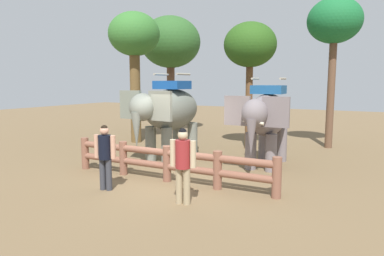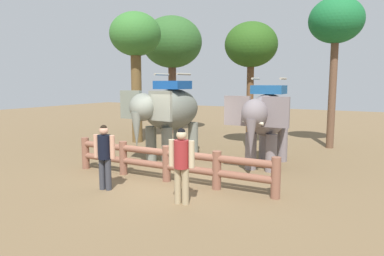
# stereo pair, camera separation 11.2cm
# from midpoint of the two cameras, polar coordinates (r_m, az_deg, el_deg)

# --- Properties ---
(ground_plane) EXTENTS (60.00, 60.00, 0.00)m
(ground_plane) POSITION_cam_midpoint_polar(r_m,az_deg,el_deg) (10.54, -3.86, -8.41)
(ground_plane) COLOR brown
(log_fence) EXTENTS (6.67, 0.32, 1.05)m
(log_fence) POSITION_cam_midpoint_polar(r_m,az_deg,el_deg) (10.25, -4.43, -5.40)
(log_fence) COLOR brown
(log_fence) RESTS_ON ground
(elephant_near_left) EXTENTS (2.14, 3.74, 3.21)m
(elephant_near_left) POSITION_cam_midpoint_polar(r_m,az_deg,el_deg) (12.93, -4.10, 2.68)
(elephant_near_left) COLOR slate
(elephant_near_left) RESTS_ON ground
(elephant_center) EXTENTS (2.02, 3.54, 3.04)m
(elephant_center) POSITION_cam_midpoint_polar(r_m,az_deg,el_deg) (12.10, 11.75, 1.75)
(elephant_center) COLOR slate
(elephant_center) RESTS_ON ground
(tourist_woman_in_black) EXTENTS (0.64, 0.40, 1.83)m
(tourist_woman_in_black) POSITION_cam_midpoint_polar(r_m,az_deg,el_deg) (8.24, -1.89, -5.34)
(tourist_woman_in_black) COLOR tan
(tourist_woman_in_black) RESTS_ON ground
(tourist_man_in_blue) EXTENTS (0.62, 0.41, 1.77)m
(tourist_man_in_blue) POSITION_cam_midpoint_polar(r_m,az_deg,el_deg) (9.61, -14.34, -3.92)
(tourist_man_in_blue) COLOR #33353D
(tourist_man_in_blue) RESTS_ON ground
(tree_far_left) EXTENTS (2.40, 2.40, 6.15)m
(tree_far_left) POSITION_cam_midpoint_polar(r_m,az_deg,el_deg) (17.10, -9.61, 14.10)
(tree_far_left) COLOR brown
(tree_far_left) RESTS_ON ground
(tree_back_center) EXTENTS (2.27, 2.27, 6.45)m
(tree_back_center) POSITION_cam_midpoint_polar(r_m,az_deg,el_deg) (16.59, 22.05, 15.48)
(tree_back_center) COLOR brown
(tree_back_center) RESTS_ON ground
(tree_far_right) EXTENTS (2.23, 2.23, 5.41)m
(tree_far_right) POSITION_cam_midpoint_polar(r_m,az_deg,el_deg) (15.36, 9.25, 12.96)
(tree_far_right) COLOR brown
(tree_far_right) RESTS_ON ground
(tree_deep_back) EXTENTS (3.36, 3.36, 6.54)m
(tree_deep_back) POSITION_cam_midpoint_polar(r_m,az_deg,el_deg) (20.14, -3.70, 13.61)
(tree_deep_back) COLOR brown
(tree_deep_back) RESTS_ON ground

